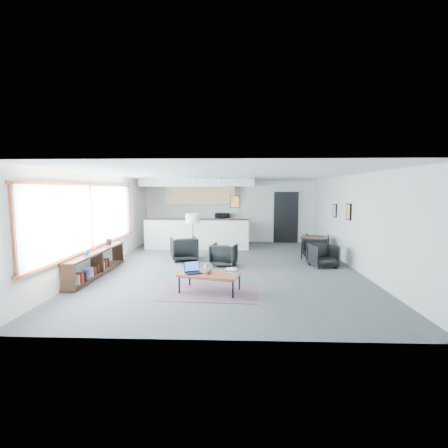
{
  "coord_description": "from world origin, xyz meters",
  "views": [
    {
      "loc": [
        0.25,
        -9.0,
        2.17
      ],
      "look_at": [
        -0.11,
        0.4,
        1.18
      ],
      "focal_mm": 26.0,
      "sensor_mm": 36.0,
      "label": 1
    }
  ],
  "objects_px": {
    "dining_chair_far": "(316,246)",
    "book_stack": "(232,271)",
    "laptop": "(192,270)",
    "floor_lamp": "(193,220)",
    "dining_chair_near": "(323,256)",
    "ceramic_pot": "(208,268)",
    "armchair_left": "(184,248)",
    "armchair_right": "(224,254)",
    "microwave": "(222,216)",
    "coffee_table": "(210,274)",
    "dining_table": "(315,239)"
  },
  "relations": [
    {
      "from": "dining_chair_far",
      "to": "book_stack",
      "type": "bearing_deg",
      "value": 76.28
    },
    {
      "from": "laptop",
      "to": "floor_lamp",
      "type": "relative_size",
      "value": 0.28
    },
    {
      "from": "dining_chair_near",
      "to": "ceramic_pot",
      "type": "bearing_deg",
      "value": -154.5
    },
    {
      "from": "dining_chair_far",
      "to": "dining_chair_near",
      "type": "bearing_deg",
      "value": 104.38
    },
    {
      "from": "book_stack",
      "to": "floor_lamp",
      "type": "bearing_deg",
      "value": 113.05
    },
    {
      "from": "ceramic_pot",
      "to": "armchair_left",
      "type": "bearing_deg",
      "value": 108.06
    },
    {
      "from": "book_stack",
      "to": "armchair_left",
      "type": "distance_m",
      "value": 3.41
    },
    {
      "from": "armchair_left",
      "to": "floor_lamp",
      "type": "bearing_deg",
      "value": 134.11
    },
    {
      "from": "armchair_right",
      "to": "microwave",
      "type": "distance_m",
      "value": 4.06
    },
    {
      "from": "ceramic_pot",
      "to": "dining_chair_far",
      "type": "height_order",
      "value": "dining_chair_far"
    },
    {
      "from": "floor_lamp",
      "to": "microwave",
      "type": "relative_size",
      "value": 2.67
    },
    {
      "from": "armchair_right",
      "to": "dining_chair_far",
      "type": "bearing_deg",
      "value": -139.79
    },
    {
      "from": "coffee_table",
      "to": "ceramic_pot",
      "type": "distance_m",
      "value": 0.15
    },
    {
      "from": "ceramic_pot",
      "to": "dining_table",
      "type": "bearing_deg",
      "value": 49.51
    },
    {
      "from": "dining_chair_near",
      "to": "dining_chair_far",
      "type": "height_order",
      "value": "dining_chair_far"
    },
    {
      "from": "ceramic_pot",
      "to": "floor_lamp",
      "type": "distance_m",
      "value": 3.14
    },
    {
      "from": "coffee_table",
      "to": "dining_chair_far",
      "type": "xyz_separation_m",
      "value": [
        3.2,
        3.98,
        -0.05
      ]
    },
    {
      "from": "dining_chair_near",
      "to": "dining_chair_far",
      "type": "distance_m",
      "value": 1.61
    },
    {
      "from": "book_stack",
      "to": "floor_lamp",
      "type": "xyz_separation_m",
      "value": [
        -1.23,
        2.88,
        0.81
      ]
    },
    {
      "from": "floor_lamp",
      "to": "dining_table",
      "type": "bearing_deg",
      "value": 9.95
    },
    {
      "from": "armchair_left",
      "to": "floor_lamp",
      "type": "xyz_separation_m",
      "value": [
        0.3,
        -0.16,
        0.87
      ]
    },
    {
      "from": "microwave",
      "to": "dining_chair_far",
      "type": "bearing_deg",
      "value": -28.72
    },
    {
      "from": "ceramic_pot",
      "to": "armchair_right",
      "type": "height_order",
      "value": "armchair_right"
    },
    {
      "from": "book_stack",
      "to": "floor_lamp",
      "type": "height_order",
      "value": "floor_lamp"
    },
    {
      "from": "armchair_right",
      "to": "dining_chair_near",
      "type": "height_order",
      "value": "armchair_right"
    },
    {
      "from": "armchair_right",
      "to": "floor_lamp",
      "type": "height_order",
      "value": "floor_lamp"
    },
    {
      "from": "ceramic_pot",
      "to": "microwave",
      "type": "height_order",
      "value": "microwave"
    },
    {
      "from": "ceramic_pot",
      "to": "book_stack",
      "type": "bearing_deg",
      "value": 8.91
    },
    {
      "from": "dining_chair_near",
      "to": "dining_chair_far",
      "type": "bearing_deg",
      "value": 70.46
    },
    {
      "from": "floor_lamp",
      "to": "dining_table",
      "type": "xyz_separation_m",
      "value": [
        3.82,
        0.67,
        -0.64
      ]
    },
    {
      "from": "coffee_table",
      "to": "armchair_right",
      "type": "height_order",
      "value": "armchair_right"
    },
    {
      "from": "laptop",
      "to": "dining_chair_far",
      "type": "relative_size",
      "value": 0.62
    },
    {
      "from": "microwave",
      "to": "armchair_left",
      "type": "bearing_deg",
      "value": -98.99
    },
    {
      "from": "coffee_table",
      "to": "book_stack",
      "type": "distance_m",
      "value": 0.48
    },
    {
      "from": "dining_chair_far",
      "to": "microwave",
      "type": "xyz_separation_m",
      "value": [
        -3.21,
        2.43,
        0.78
      ]
    },
    {
      "from": "armchair_left",
      "to": "floor_lamp",
      "type": "distance_m",
      "value": 0.93
    },
    {
      "from": "dining_chair_near",
      "to": "microwave",
      "type": "distance_m",
      "value": 5.11
    },
    {
      "from": "laptop",
      "to": "dining_chair_near",
      "type": "bearing_deg",
      "value": 11.2
    },
    {
      "from": "book_stack",
      "to": "armchair_left",
      "type": "xyz_separation_m",
      "value": [
        -1.52,
        3.04,
        -0.05
      ]
    },
    {
      "from": "armchair_right",
      "to": "microwave",
      "type": "xyz_separation_m",
      "value": [
        -0.22,
        3.99,
        0.76
      ]
    },
    {
      "from": "floor_lamp",
      "to": "dining_chair_far",
      "type": "distance_m",
      "value": 4.2
    },
    {
      "from": "laptop",
      "to": "microwave",
      "type": "height_order",
      "value": "microwave"
    },
    {
      "from": "coffee_table",
      "to": "ceramic_pot",
      "type": "relative_size",
      "value": 6.08
    },
    {
      "from": "ceramic_pot",
      "to": "dining_chair_far",
      "type": "xyz_separation_m",
      "value": [
        3.24,
        4.01,
        -0.19
      ]
    },
    {
      "from": "dining_table",
      "to": "ceramic_pot",
      "type": "bearing_deg",
      "value": -130.49
    },
    {
      "from": "ceramic_pot",
      "to": "book_stack",
      "type": "relative_size",
      "value": 0.64
    },
    {
      "from": "laptop",
      "to": "microwave",
      "type": "distance_m",
      "value": 6.44
    },
    {
      "from": "laptop",
      "to": "ceramic_pot",
      "type": "height_order",
      "value": "laptop"
    },
    {
      "from": "ceramic_pot",
      "to": "floor_lamp",
      "type": "height_order",
      "value": "floor_lamp"
    },
    {
      "from": "microwave",
      "to": "dining_table",
      "type": "bearing_deg",
      "value": -34.02
    }
  ]
}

